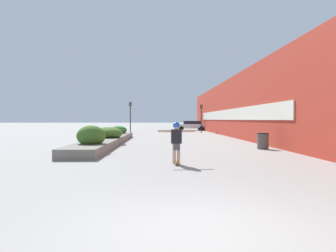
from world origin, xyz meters
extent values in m
plane|color=gray|center=(0.00, 0.00, 0.00)|extent=(300.00, 300.00, 0.00)
cube|color=#B23323|center=(6.15, 21.75, 2.70)|extent=(0.60, 49.83, 5.40)
cube|color=silver|center=(5.81, 24.53, 2.05)|extent=(0.06, 29.21, 0.97)
cube|color=slate|center=(-3.92, 15.39, 0.21)|extent=(1.65, 15.98, 0.43)
ellipsoid|color=#3D6623|center=(-3.88, 10.21, 0.81)|extent=(1.37, 1.36, 1.01)
ellipsoid|color=#3D6623|center=(-3.88, 15.14, 0.72)|extent=(1.82, 2.11, 0.78)
ellipsoid|color=#33702D|center=(-4.00, 20.78, 0.70)|extent=(1.38, 1.31, 0.72)
cube|color=olive|center=(-0.02, 6.35, 0.09)|extent=(0.24, 0.80, 0.01)
cylinder|color=beige|center=(-0.12, 6.62, 0.03)|extent=(0.06, 0.07, 0.06)
cylinder|color=beige|center=(0.04, 6.64, 0.03)|extent=(0.06, 0.07, 0.06)
cylinder|color=beige|center=(-0.07, 6.07, 0.03)|extent=(0.06, 0.07, 0.06)
cylinder|color=beige|center=(0.08, 6.08, 0.03)|extent=(0.06, 0.07, 0.06)
cylinder|color=tan|center=(-0.09, 6.35, 0.42)|extent=(0.13, 0.13, 0.64)
cylinder|color=tan|center=(0.06, 6.36, 0.42)|extent=(0.13, 0.13, 0.64)
cube|color=#4C4C51|center=(-0.02, 6.35, 0.63)|extent=(0.24, 0.21, 0.23)
cube|color=black|center=(-0.02, 6.35, 0.99)|extent=(0.38, 0.21, 0.50)
cylinder|color=tan|center=(-0.43, 6.32, 1.18)|extent=(0.48, 0.12, 0.08)
cylinder|color=tan|center=(0.40, 6.39, 1.18)|extent=(0.48, 0.12, 0.08)
sphere|color=tan|center=(-0.02, 6.35, 1.35)|extent=(0.21, 0.21, 0.21)
sphere|color=blue|center=(-0.02, 6.35, 1.38)|extent=(0.24, 0.24, 0.24)
cylinder|color=#514C47|center=(4.95, 11.72, 0.41)|extent=(0.59, 0.59, 0.82)
cylinder|color=black|center=(4.95, 11.72, 0.84)|extent=(0.62, 0.62, 0.05)
cube|color=silver|center=(4.02, 39.63, 0.62)|extent=(4.62, 1.79, 0.62)
cube|color=black|center=(4.20, 39.63, 1.16)|extent=(2.54, 1.58, 0.46)
cylinder|color=black|center=(2.58, 38.77, 0.31)|extent=(0.63, 0.22, 0.63)
cylinder|color=black|center=(2.58, 40.48, 0.31)|extent=(0.63, 0.22, 0.63)
cylinder|color=black|center=(5.45, 38.77, 0.31)|extent=(0.63, 0.22, 0.63)
cylinder|color=black|center=(5.45, 40.48, 0.31)|extent=(0.63, 0.22, 0.63)
cube|color=slate|center=(11.82, 36.19, 0.67)|extent=(4.32, 1.79, 0.65)
cube|color=black|center=(11.65, 36.19, 1.29)|extent=(2.37, 1.58, 0.58)
cylinder|color=black|center=(13.16, 37.04, 0.35)|extent=(0.69, 0.22, 0.69)
cylinder|color=black|center=(13.16, 35.34, 0.35)|extent=(0.69, 0.22, 0.69)
cylinder|color=black|center=(10.48, 37.04, 0.35)|extent=(0.69, 0.22, 0.69)
cylinder|color=black|center=(10.48, 35.34, 0.35)|extent=(0.69, 0.22, 0.69)
cylinder|color=black|center=(-4.06, 31.54, 1.60)|extent=(0.11, 0.11, 3.20)
cube|color=black|center=(-4.06, 31.54, 3.43)|extent=(0.28, 0.20, 0.45)
sphere|color=#2D2823|center=(-4.06, 31.42, 3.58)|extent=(0.15, 0.15, 0.15)
sphere|color=orange|center=(-4.06, 31.42, 3.43)|extent=(0.15, 0.15, 0.15)
sphere|color=#2D2823|center=(-4.06, 31.42, 3.28)|extent=(0.15, 0.15, 0.15)
cylinder|color=black|center=(4.44, 31.72, 1.47)|extent=(0.11, 0.11, 2.94)
cube|color=black|center=(4.44, 31.72, 3.16)|extent=(0.28, 0.20, 0.45)
sphere|color=#2D2823|center=(4.44, 31.60, 3.31)|extent=(0.15, 0.15, 0.15)
sphere|color=orange|center=(4.44, 31.60, 3.16)|extent=(0.15, 0.15, 0.15)
sphere|color=#2D2823|center=(4.44, 31.60, 3.01)|extent=(0.15, 0.15, 0.15)
camera|label=1|loc=(-0.62, -4.17, 1.59)|focal=32.00mm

